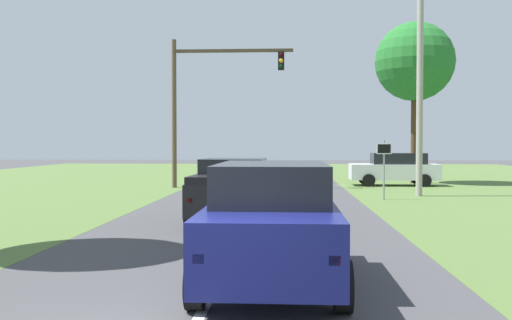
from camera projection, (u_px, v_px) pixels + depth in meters
ground_plane at (252, 213)px, 18.73m from camera, size 120.00×120.00×0.00m
lane_centre_stripe at (201, 313)px, 7.75m from camera, size 0.16×42.92×0.01m
red_suv_near at (272, 221)px, 9.36m from camera, size 2.28×4.83×1.98m
pickup_truck_lead at (235, 189)px, 16.59m from camera, size 2.40×5.22×1.87m
traffic_light at (204, 92)px, 29.40m from camera, size 6.28×0.40×7.67m
keep_moving_sign at (384, 162)px, 23.19m from camera, size 0.60×0.09×2.44m
oak_tree_right at (415, 62)px, 32.70m from camera, size 4.52×4.52×9.27m
crossing_suv_far at (395, 169)px, 31.02m from camera, size 4.74×2.06×1.78m
utility_pole_right at (420, 90)px, 24.74m from camera, size 0.28×0.28×9.23m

